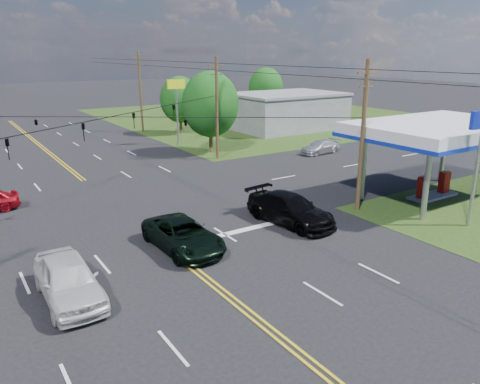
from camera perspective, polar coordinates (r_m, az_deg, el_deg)
ground at (r=32.06m, az=-14.73°, el=-1.85°), size 280.00×280.00×0.00m
grass_ne at (r=76.02m, az=2.85°, el=9.26°), size 46.00×48.00×0.03m
stop_bar at (r=27.27m, az=0.86°, el=-4.59°), size 10.00×0.50×0.02m
retail_ne at (r=63.26m, az=5.60°, el=9.69°), size 14.00×10.00×4.40m
gas_canopy at (r=34.84m, az=23.24°, el=6.81°), size 12.20×8.20×5.35m
pole_se at (r=30.33m, az=14.72°, el=6.71°), size 1.60×0.28×9.50m
pole_ne at (r=44.34m, az=-2.84°, el=10.26°), size 1.60×0.28×9.50m
pole_right_far at (r=61.41m, az=-12.04°, el=11.98°), size 1.60×0.28×10.00m
span_wire_signals at (r=30.73m, az=-15.57°, el=8.81°), size 26.00×18.00×1.13m
power_lines at (r=28.61m, az=-14.70°, el=13.58°), size 26.04×100.00×0.64m
tree_right_a at (r=47.43m, az=-3.64°, el=10.62°), size 5.70×5.70×8.18m
tree_right_b at (r=59.23m, az=-7.33°, el=11.11°), size 4.94×4.94×7.09m
tree_far_r at (r=73.36m, az=3.18°, el=12.55°), size 5.32×5.32×7.63m
pickup_dkgreen at (r=24.56m, az=-6.95°, el=-5.23°), size 2.73×5.69×1.57m
suv_black at (r=28.16m, az=6.14°, el=-2.08°), size 3.20×6.32×1.76m
pickup_white at (r=20.85m, az=-20.19°, el=-9.98°), size 2.23×5.40×1.83m
sedan_far at (r=48.12m, az=9.75°, el=5.43°), size 4.71×2.23×1.33m
polesign_ne at (r=51.85m, az=-7.75°, el=11.68°), size 1.98×0.36×7.16m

